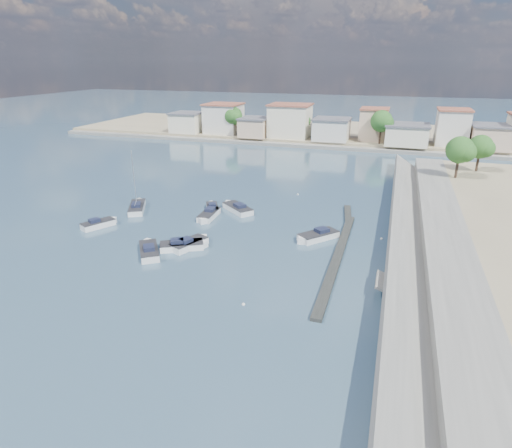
{
  "coord_description": "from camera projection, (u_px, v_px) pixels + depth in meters",
  "views": [
    {
      "loc": [
        11.66,
        -33.38,
        20.57
      ],
      "look_at": [
        -3.68,
        13.69,
        1.4
      ],
      "focal_mm": 30.0,
      "sensor_mm": 36.0,
      "label": 1
    }
  ],
  "objects": [
    {
      "name": "sailboat",
      "position": [
        137.0,
        207.0,
        62.27
      ],
      "size": [
        4.47,
        6.28,
        9.0
      ],
      "color": "white",
      "rests_on": "ground"
    },
    {
      "name": "far_town",
      "position": [
        393.0,
        128.0,
        103.72
      ],
      "size": [
        113.01,
        12.8,
        8.35
      ],
      "color": "#EBE4C5",
      "rests_on": "far_shore_land"
    },
    {
      "name": "shore_trees",
      "position": [
        382.0,
        127.0,
        96.13
      ],
      "size": [
        74.56,
        38.32,
        7.92
      ],
      "color": "#38281E",
      "rests_on": "ground"
    },
    {
      "name": "far_shore_quay",
      "position": [
        344.0,
        148.0,
        103.2
      ],
      "size": [
        160.0,
        2.5,
        0.8
      ],
      "primitive_type": "cube",
      "color": "slate",
      "rests_on": "ground"
    },
    {
      "name": "motorboat_d",
      "position": [
        316.0,
        236.0,
        52.01
      ],
      "size": [
        4.88,
        5.2,
        1.48
      ],
      "color": "white",
      "rests_on": "ground"
    },
    {
      "name": "motorboat_b",
      "position": [
        191.0,
        244.0,
        49.97
      ],
      "size": [
        3.49,
        5.12,
        1.48
      ],
      "color": "white",
      "rests_on": "ground"
    },
    {
      "name": "mooring_buoys",
      "position": [
        353.0,
        238.0,
        52.47
      ],
      "size": [
        15.75,
        34.35,
        0.32
      ],
      "color": "silver",
      "rests_on": "ground"
    },
    {
      "name": "motorboat_g",
      "position": [
        208.0,
        216.0,
        58.92
      ],
      "size": [
        2.11,
        5.41,
        1.48
      ],
      "color": "white",
      "rests_on": "ground"
    },
    {
      "name": "seawall_walkway",
      "position": [
        449.0,
        253.0,
        46.25
      ],
      "size": [
        5.0,
        90.0,
        1.8
      ],
      "primitive_type": "cube",
      "color": "slate",
      "rests_on": "ground"
    },
    {
      "name": "motorboat_a",
      "position": [
        149.0,
        250.0,
        48.22
      ],
      "size": [
        4.41,
        5.15,
        1.48
      ],
      "color": "white",
      "rests_on": "ground"
    },
    {
      "name": "far_shore_land",
      "position": [
        353.0,
        133.0,
        121.71
      ],
      "size": [
        160.0,
        40.0,
        1.4
      ],
      "primitive_type": "cube",
      "color": "gray",
      "rests_on": "ground"
    },
    {
      "name": "motorboat_f",
      "position": [
        212.0,
        208.0,
        61.98
      ],
      "size": [
        3.24,
        4.28,
        1.48
      ],
      "color": "white",
      "rests_on": "ground"
    },
    {
      "name": "breakwater",
      "position": [
        340.0,
        247.0,
        49.59
      ],
      "size": [
        2.0,
        31.02,
        0.35
      ],
      "color": "black",
      "rests_on": "ground"
    },
    {
      "name": "motorboat_e",
      "position": [
        100.0,
        224.0,
        55.9
      ],
      "size": [
        3.46,
        4.55,
        1.48
      ],
      "color": "white",
      "rests_on": "ground"
    },
    {
      "name": "ground",
      "position": [
        322.0,
        183.0,
        75.86
      ],
      "size": [
        400.0,
        400.0,
        0.0
      ],
      "primitive_type": "plane",
      "color": "#2E4B5C",
      "rests_on": "ground"
    },
    {
      "name": "motorboat_h",
      "position": [
        184.0,
        246.0,
        49.42
      ],
      "size": [
        5.3,
        4.1,
        1.48
      ],
      "color": "white",
      "rests_on": "ground"
    },
    {
      "name": "motorboat_c",
      "position": [
        237.0,
        208.0,
        61.81
      ],
      "size": [
        5.57,
        5.14,
        1.48
      ],
      "color": "white",
      "rests_on": "ground"
    }
  ]
}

